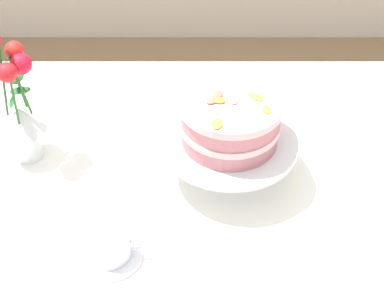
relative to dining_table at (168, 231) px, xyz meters
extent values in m
cube|color=white|center=(0.00, 0.03, 0.08)|extent=(1.40, 1.00, 0.03)
cylinder|color=brown|center=(0.60, 0.43, -0.29)|extent=(0.06, 0.06, 0.71)
cube|color=white|center=(0.13, 0.08, 0.09)|extent=(0.37, 0.37, 0.00)
cylinder|color=silver|center=(0.13, 0.08, 0.10)|extent=(0.11, 0.11, 0.01)
cylinder|color=silver|center=(0.13, 0.08, 0.14)|extent=(0.03, 0.03, 0.07)
cylinder|color=silver|center=(0.13, 0.08, 0.19)|extent=(0.29, 0.29, 0.01)
cylinder|color=#CC7A84|center=(0.13, 0.08, 0.21)|extent=(0.20, 0.20, 0.04)
cylinder|color=beige|center=(0.13, 0.08, 0.24)|extent=(0.21, 0.21, 0.01)
cylinder|color=#CC7A84|center=(0.13, 0.08, 0.26)|extent=(0.20, 0.20, 0.04)
cylinder|color=beige|center=(0.13, 0.08, 0.29)|extent=(0.21, 0.21, 0.02)
ellipsoid|color=#E56B51|center=(0.09, 0.08, 0.30)|extent=(0.04, 0.04, 0.01)
ellipsoid|color=yellow|center=(0.10, 0.01, 0.30)|extent=(0.02, 0.03, 0.01)
ellipsoid|color=orange|center=(0.10, 0.08, 0.30)|extent=(0.04, 0.03, 0.01)
ellipsoid|color=yellow|center=(0.18, 0.09, 0.30)|extent=(0.04, 0.04, 0.00)
ellipsoid|color=yellow|center=(0.20, 0.05, 0.30)|extent=(0.02, 0.03, 0.00)
ellipsoid|color=pink|center=(0.13, 0.08, 0.30)|extent=(0.02, 0.03, 0.00)
ellipsoid|color=#E56B51|center=(0.10, 0.10, 0.30)|extent=(0.02, 0.03, 0.01)
cylinder|color=silver|center=(-0.32, 0.15, 0.13)|extent=(0.06, 0.06, 0.07)
cone|color=silver|center=(-0.32, 0.15, 0.20)|extent=(0.10, 0.10, 0.06)
cylinder|color=#2D6028|center=(-0.30, 0.15, 0.27)|extent=(0.02, 0.01, 0.13)
sphere|color=red|center=(-0.29, 0.15, 0.33)|extent=(0.04, 0.04, 0.04)
ellipsoid|color=#236B2D|center=(-0.31, 0.16, 0.26)|extent=(0.05, 0.03, 0.01)
cylinder|color=#2D6028|center=(-0.31, 0.17, 0.28)|extent=(0.01, 0.03, 0.15)
sphere|color=red|center=(-0.31, 0.18, 0.35)|extent=(0.04, 0.04, 0.04)
ellipsoid|color=#236B2D|center=(-0.31, 0.17, 0.28)|extent=(0.03, 0.05, 0.01)
cylinder|color=#2D6028|center=(-0.34, 0.15, 0.30)|extent=(0.02, 0.01, 0.19)
cylinder|color=#2D6028|center=(-0.31, 0.13, 0.27)|extent=(0.01, 0.03, 0.13)
sphere|color=red|center=(-0.31, 0.12, 0.34)|extent=(0.04, 0.04, 0.04)
ellipsoid|color=#236B2D|center=(-0.32, 0.14, 0.25)|extent=(0.02, 0.05, 0.02)
cylinder|color=white|center=(-0.10, -0.14, 0.10)|extent=(0.12, 0.12, 0.01)
cylinder|color=white|center=(-0.10, -0.14, 0.13)|extent=(0.08, 0.08, 0.05)
torus|color=white|center=(-0.05, -0.14, 0.13)|extent=(0.03, 0.01, 0.03)
camera|label=1|loc=(0.05, -0.88, 1.01)|focal=56.66mm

